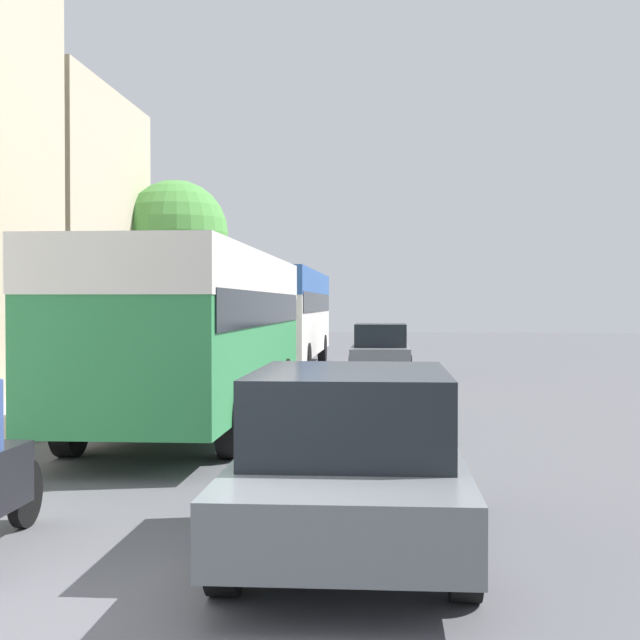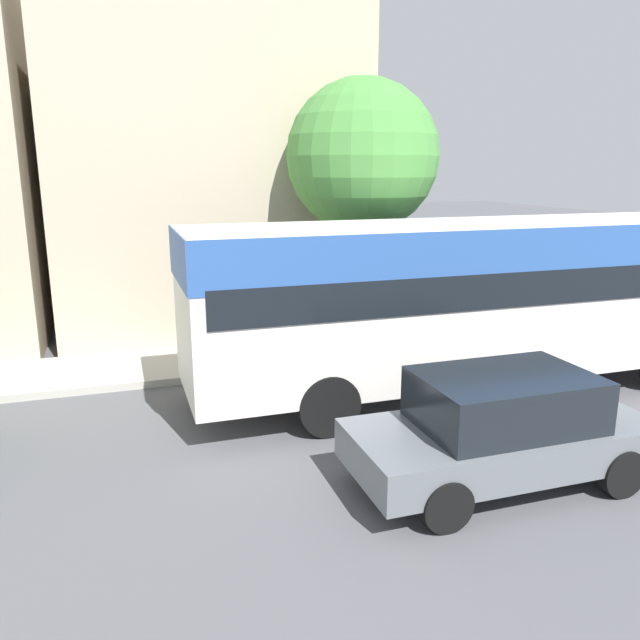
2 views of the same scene
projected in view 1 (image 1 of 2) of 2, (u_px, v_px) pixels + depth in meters
The scene contains 8 objects.
ground_plane at pixel (194, 595), 6.44m from camera, with size 120.00×120.00×0.00m, color #515156.
building_far_terrace at pixel (7, 236), 25.29m from camera, with size 6.33×7.32×8.11m.
bus_lead at pixel (196, 315), 15.17m from camera, with size 2.53×9.71×2.96m.
bus_following at pixel (280, 306), 28.80m from camera, with size 2.52×10.90×3.15m.
car_crossing at pixel (381, 348), 26.91m from camera, with size 1.81×4.08×1.51m.
car_far_curb at pixel (351, 456), 7.69m from camera, with size 1.94×4.24×1.54m.
pedestrian_near_curb at pixel (185, 332), 30.88m from camera, with size 0.32×0.32×1.86m.
street_tree at pixel (175, 234), 27.88m from camera, with size 3.30×3.30×5.84m.
Camera 1 is at (1.39, -6.32, 2.11)m, focal length 50.00 mm.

